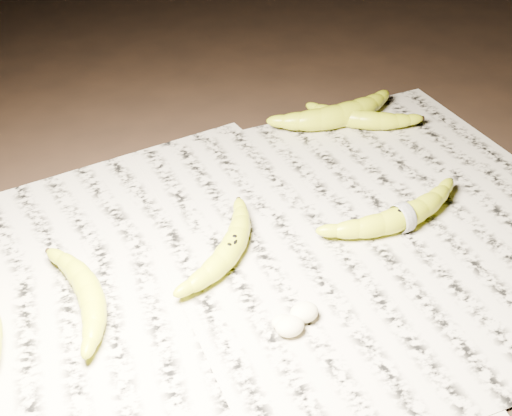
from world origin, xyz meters
name	(u,v)px	position (x,y,z in m)	size (l,w,h in m)	color
ground	(252,250)	(0.00, 0.00, 0.00)	(3.00, 3.00, 0.00)	black
newspaper_patch	(268,262)	(0.01, -0.03, 0.00)	(0.90, 0.70, 0.01)	#B9B29F
banana_left_b	(89,291)	(-0.22, -0.01, 0.02)	(0.17, 0.05, 0.03)	#B7B817
banana_center	(231,247)	(-0.03, -0.01, 0.02)	(0.18, 0.05, 0.03)	#B7B817
banana_taped	(403,215)	(0.20, -0.05, 0.03)	(0.21, 0.06, 0.03)	#B7B817
banana_upper_a	(361,117)	(0.30, 0.21, 0.02)	(0.17, 0.05, 0.03)	#B7B817
banana_upper_b	(339,114)	(0.27, 0.23, 0.03)	(0.20, 0.06, 0.04)	#B7B817
measuring_tape	(403,215)	(0.20, -0.05, 0.03)	(0.04, 0.04, 0.00)	white
flesh_chunk_a	(290,324)	(-0.03, -0.16, 0.02)	(0.03, 0.03, 0.02)	beige
flesh_chunk_b	(304,310)	(0.00, -0.15, 0.02)	(0.03, 0.03, 0.02)	beige
flesh_chunk_c	(282,319)	(-0.03, -0.15, 0.02)	(0.03, 0.02, 0.01)	beige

